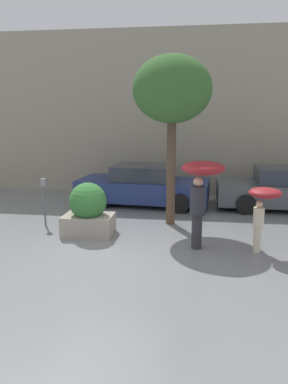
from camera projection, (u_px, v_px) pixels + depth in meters
name	position (u px, v px, depth m)	size (l,w,h in m)	color
ground_plane	(108.00, 253.00, 8.23)	(40.00, 40.00, 0.00)	slate
building_facade	(147.00, 114.00, 13.92)	(18.00, 0.30, 6.00)	#9E937F
planter_box	(88.00, 211.00, 9.33)	(1.23, 0.94, 1.33)	#9E9384
person_adult	(201.00, 181.00, 8.26)	(0.97, 0.97, 1.98)	#2D2D33
person_child	(263.00, 202.00, 8.03)	(0.70, 0.70, 1.45)	beige
parked_car_near	(143.00, 186.00, 12.55)	(4.44, 2.29, 1.32)	navy
parked_car_far	(287.00, 190.00, 11.96)	(4.42, 2.06, 1.32)	#4C5156
street_tree	(172.00, 91.00, 9.68)	(2.07, 2.07, 4.50)	brown
parking_meter	(44.00, 192.00, 10.07)	(0.14, 0.14, 1.30)	#595B60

